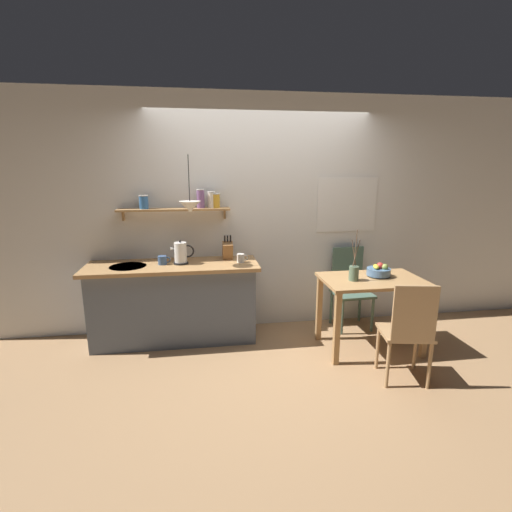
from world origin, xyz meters
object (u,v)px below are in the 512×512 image
object	(u,v)px
twig_vase	(354,272)
electric_kettle	(181,253)
dining_table	(371,291)
coffee_mug_by_sink	(163,260)
dining_chair_far	(350,284)
knife_block	(228,250)
dining_chair_near	(408,328)
fruit_bowl	(379,271)
coffee_mug_spare	(241,258)
pendant_lamp	(190,206)

from	to	relation	value
twig_vase	electric_kettle	distance (m)	1.82
dining_table	coffee_mug_by_sink	bearing A→B (deg)	166.92
dining_chair_far	knife_block	xyz separation A→B (m)	(-1.46, 0.01, 0.46)
dining_chair_near	fruit_bowl	bearing A→B (deg)	84.85
coffee_mug_by_sink	dining_chair_near	bearing A→B (deg)	-28.53
fruit_bowl	coffee_mug_by_sink	xyz separation A→B (m)	(-2.24, 0.43, 0.09)
twig_vase	fruit_bowl	bearing A→B (deg)	17.21
electric_kettle	coffee_mug_by_sink	distance (m)	0.21
fruit_bowl	electric_kettle	size ratio (longest dim) A/B	0.95
dining_chair_near	knife_block	xyz separation A→B (m)	(-1.47, 1.31, 0.46)
coffee_mug_spare	fruit_bowl	bearing A→B (deg)	-15.85
dining_chair_near	twig_vase	size ratio (longest dim) A/B	1.82
dining_table	fruit_bowl	world-z (taller)	fruit_bowl
fruit_bowl	coffee_mug_by_sink	bearing A→B (deg)	169.04
electric_kettle	pendant_lamp	world-z (taller)	pendant_lamp
dining_chair_near	fruit_bowl	size ratio (longest dim) A/B	3.88
dining_chair_far	electric_kettle	distance (m)	2.03
knife_block	pendant_lamp	distance (m)	0.69
dining_chair_near	fruit_bowl	distance (m)	0.81
fruit_bowl	pendant_lamp	world-z (taller)	pendant_lamp
dining_table	dining_chair_far	distance (m)	0.63
coffee_mug_by_sink	pendant_lamp	distance (m)	0.67
dining_chair_far	dining_table	bearing A→B (deg)	-92.09
electric_kettle	dining_chair_near	bearing A→B (deg)	-30.87
dining_chair_far	pendant_lamp	distance (m)	2.11
coffee_mug_spare	electric_kettle	bearing A→B (deg)	176.82
dining_chair_far	coffee_mug_spare	bearing A→B (deg)	-173.44
dining_chair_far	fruit_bowl	distance (m)	0.64
dining_chair_near	electric_kettle	distance (m)	2.35
dining_chair_far	knife_block	distance (m)	1.54
knife_block	electric_kettle	bearing A→B (deg)	-166.41
dining_chair_near	fruit_bowl	world-z (taller)	dining_chair_near
dining_chair_near	coffee_mug_spare	size ratio (longest dim) A/B	7.74
dining_chair_far	fruit_bowl	xyz separation A→B (m)	(0.08, -0.55, 0.31)
coffee_mug_spare	pendant_lamp	xyz separation A→B (m)	(-0.52, -0.08, 0.58)
knife_block	coffee_mug_by_sink	distance (m)	0.72
dining_chair_far	coffee_mug_by_sink	size ratio (longest dim) A/B	7.25
dining_chair_near	twig_vase	world-z (taller)	twig_vase
fruit_bowl	pendant_lamp	size ratio (longest dim) A/B	0.43
dining_chair_near	dining_chair_far	distance (m)	1.30
dining_chair_far	electric_kettle	xyz separation A→B (m)	(-1.97, -0.12, 0.47)
dining_table	twig_vase	size ratio (longest dim) A/B	1.97
dining_chair_near	coffee_mug_by_sink	bearing A→B (deg)	151.47
dining_chair_near	dining_chair_far	world-z (taller)	dining_chair_far
dining_chair_near	coffee_mug_spare	bearing A→B (deg)	139.38
dining_chair_far	coffee_mug_by_sink	world-z (taller)	coffee_mug_by_sink
dining_chair_near	coffee_mug_by_sink	distance (m)	2.51
dining_chair_near	twig_vase	distance (m)	0.77
dining_chair_far	twig_vase	xyz separation A→B (m)	(-0.24, -0.65, 0.34)
dining_chair_far	electric_kettle	size ratio (longest dim) A/B	3.73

